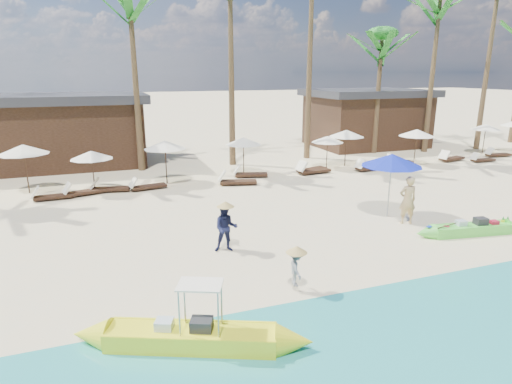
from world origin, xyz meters
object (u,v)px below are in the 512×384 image
object	(u,v)px
blue_umbrella	(392,160)
green_canoe	(470,229)
tourist	(408,200)
yellow_canoe	(191,337)

from	to	relation	value
blue_umbrella	green_canoe	bearing A→B (deg)	-60.16
tourist	blue_umbrella	size ratio (longest dim) A/B	0.73
blue_umbrella	yellow_canoe	bearing A→B (deg)	-147.39
yellow_canoe	blue_umbrella	distance (m)	10.96
green_canoe	yellow_canoe	xyz separation A→B (m)	(-10.62, -3.11, 0.04)
green_canoe	yellow_canoe	size ratio (longest dim) A/B	0.87
yellow_canoe	blue_umbrella	bearing A→B (deg)	55.25
green_canoe	blue_umbrella	bearing A→B (deg)	128.46
green_canoe	blue_umbrella	world-z (taller)	blue_umbrella
tourist	green_canoe	bearing A→B (deg)	139.17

